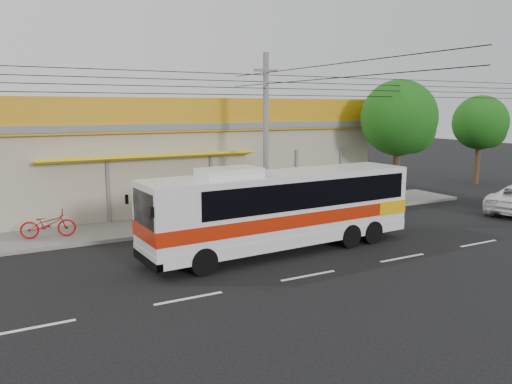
# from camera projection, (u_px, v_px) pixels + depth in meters

# --- Properties ---
(ground) EXTENTS (120.00, 120.00, 0.00)m
(ground) POSITION_uv_depth(u_px,v_px,m) (269.00, 255.00, 17.91)
(ground) COLOR black
(ground) RESTS_ON ground
(sidewalk) EXTENTS (30.00, 3.20, 0.15)m
(sidewalk) POSITION_uv_depth(u_px,v_px,m) (205.00, 220.00, 23.10)
(sidewalk) COLOR slate
(sidewalk) RESTS_ON ground
(lane_markings) EXTENTS (50.00, 0.12, 0.01)m
(lane_markings) POSITION_uv_depth(u_px,v_px,m) (308.00, 276.00, 15.73)
(lane_markings) COLOR silver
(lane_markings) RESTS_ON ground
(storefront_building) EXTENTS (22.60, 9.20, 5.70)m
(storefront_building) POSITION_uv_depth(u_px,v_px,m) (166.00, 162.00, 27.54)
(storefront_building) COLOR #A39A84
(storefront_building) RESTS_ON ground
(coach_bus) EXTENTS (10.60, 2.80, 3.23)m
(coach_bus) POSITION_uv_depth(u_px,v_px,m) (286.00, 205.00, 18.29)
(coach_bus) COLOR silver
(coach_bus) RESTS_ON ground
(motorbike_red) EXTENTS (2.15, 1.02, 1.09)m
(motorbike_red) POSITION_uv_depth(u_px,v_px,m) (48.00, 224.00, 19.71)
(motorbike_red) COLOR maroon
(motorbike_red) RESTS_ON sidewalk
(utility_pole) EXTENTS (34.00, 14.00, 7.58)m
(utility_pole) POSITION_uv_depth(u_px,v_px,m) (266.00, 84.00, 21.54)
(utility_pole) COLOR slate
(utility_pole) RESTS_ON ground
(tree_near) EXTENTS (4.06, 4.06, 6.73)m
(tree_near) POSITION_uv_depth(u_px,v_px,m) (401.00, 121.00, 26.74)
(tree_near) COLOR #372016
(tree_near) RESTS_ON ground
(tree_far) EXTENTS (3.66, 3.66, 6.07)m
(tree_far) POSITION_uv_depth(u_px,v_px,m) (482.00, 124.00, 33.94)
(tree_far) COLOR #372016
(tree_far) RESTS_ON ground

